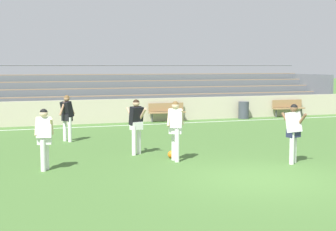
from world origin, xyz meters
name	(u,v)px	position (x,y,z in m)	size (l,w,h in m)	color
ground_plane	(261,179)	(0.00, 0.00, 0.00)	(160.00, 160.00, 0.00)	#477033
field_line_sideline	(130,125)	(0.00, 11.79, 0.00)	(44.00, 0.12, 0.01)	white
sideline_wall	(123,111)	(0.00, 13.01, 0.57)	(48.00, 0.16, 1.13)	beige
bleacher_stand	(135,94)	(1.58, 16.35, 1.19)	(23.15, 4.45, 2.78)	#897051
bench_near_wall_gap	(167,110)	(2.15, 12.69, 0.55)	(1.80, 0.40, 0.90)	#99754C
bench_far_left	(288,106)	(9.07, 12.69, 0.55)	(1.80, 0.40, 0.90)	#99754C
trash_bin	(244,110)	(6.33, 12.60, 0.44)	(0.54, 0.54, 0.88)	#3D424C
player_dark_pressing_high	(136,122)	(-1.88, 4.28, 1.02)	(0.49, 0.66, 1.70)	white
player_white_deep_cover	(175,125)	(-1.13, 2.88, 1.03)	(0.63, 0.50, 1.72)	white
player_white_trailing_run	(44,134)	(-4.79, 2.83, 0.96)	(0.53, 0.47, 1.62)	white
player_white_wide_left	(294,128)	(1.83, 1.42, 0.99)	(0.48, 0.62, 1.67)	white
player_dark_wide_right	(67,114)	(-3.46, 7.70, 1.00)	(0.64, 0.51, 1.68)	white
soccer_ball	(171,154)	(-1.08, 3.35, 0.11)	(0.22, 0.22, 0.22)	orange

